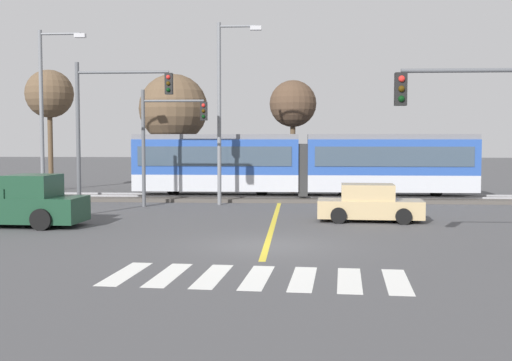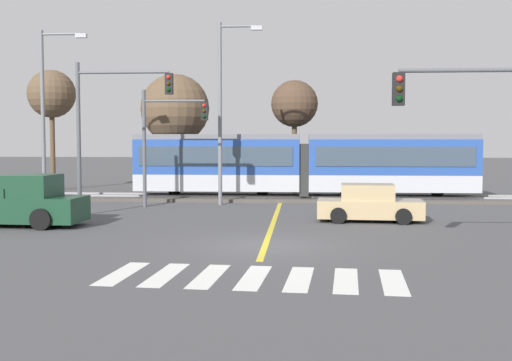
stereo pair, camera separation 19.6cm
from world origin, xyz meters
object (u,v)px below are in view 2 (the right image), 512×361
object	(u,v)px
pickup_truck	(17,204)
bare_tree_west	(175,109)
sedan_crossing	(369,204)
light_rail_tram	(304,163)
street_lamp_west	(47,106)
traffic_light_near_right	(479,125)
bare_tree_far_west	(52,95)
bare_tree_east	(294,105)
street_lamp_centre	(224,103)
traffic_light_far_left	(166,131)
traffic_light_mid_left	(109,115)

from	to	relation	value
pickup_truck	bare_tree_west	size ratio (longest dim) A/B	0.73
sedan_crossing	bare_tree_west	xyz separation A→B (m)	(-10.80, 14.26, 4.57)
light_rail_tram	street_lamp_west	xyz separation A→B (m)	(-13.12, -3.22, 3.00)
traffic_light_near_right	bare_tree_west	world-z (taller)	bare_tree_west
sedan_crossing	bare_tree_far_west	world-z (taller)	bare_tree_far_west
traffic_light_near_right	street_lamp_west	bearing A→B (deg)	141.64
bare_tree_east	traffic_light_near_right	bearing A→B (deg)	-76.40
traffic_light_near_right	bare_tree_east	distance (m)	22.69
street_lamp_centre	bare_tree_far_west	size ratio (longest dim) A/B	1.17
traffic_light_near_right	bare_tree_far_west	size ratio (longest dim) A/B	0.71
sedan_crossing	bare_tree_west	size ratio (longest dim) A/B	0.57
street_lamp_west	street_lamp_centre	world-z (taller)	street_lamp_centre
sedan_crossing	traffic_light_far_left	bearing A→B (deg)	152.32
street_lamp_centre	traffic_light_mid_left	bearing A→B (deg)	-130.84
sedan_crossing	pickup_truck	bearing A→B (deg)	-170.15
light_rail_tram	traffic_light_far_left	world-z (taller)	traffic_light_far_left
sedan_crossing	street_lamp_centre	distance (m)	10.14
light_rail_tram	bare_tree_east	bearing A→B (deg)	97.39
traffic_light_near_right	bare_tree_far_west	xyz separation A→B (m)	(-21.09, 22.86, 2.50)
bare_tree_far_west	bare_tree_west	distance (m)	8.26
traffic_light_mid_left	bare_tree_far_west	distance (m)	15.80
light_rail_tram	traffic_light_near_right	distance (m)	18.05
traffic_light_far_left	bare_tree_far_west	world-z (taller)	bare_tree_far_west
street_lamp_west	bare_tree_east	distance (m)	14.80
street_lamp_centre	sedan_crossing	bearing A→B (deg)	-42.65
traffic_light_near_right	street_lamp_centre	distance (m)	16.90
light_rail_tram	bare_tree_east	distance (m)	5.81
pickup_truck	traffic_light_near_right	size ratio (longest dim) A/B	0.99
pickup_truck	bare_tree_far_west	distance (m)	18.64
traffic_light_far_left	traffic_light_mid_left	distance (m)	4.21
street_lamp_west	traffic_light_mid_left	bearing A→B (deg)	-45.60
traffic_light_mid_left	street_lamp_west	xyz separation A→B (m)	(-4.70, 4.80, 0.65)
light_rail_tram	traffic_light_near_right	bearing A→B (deg)	-74.79
sedan_crossing	bare_tree_west	bearing A→B (deg)	127.15
traffic_light_mid_left	bare_tree_west	size ratio (longest dim) A/B	0.89
bare_tree_far_west	traffic_light_far_left	bearing A→B (deg)	-45.35
light_rail_tram	pickup_truck	world-z (taller)	light_rail_tram
bare_tree_west	traffic_light_far_left	bearing A→B (deg)	-81.38
pickup_truck	traffic_light_near_right	distance (m)	17.04
light_rail_tram	bare_tree_west	distance (m)	10.17
street_lamp_west	bare_tree_far_west	bearing A→B (deg)	110.39
sedan_crossing	traffic_light_near_right	xyz separation A→B (m)	(2.09, -8.20, 3.02)
street_lamp_centre	bare_tree_far_west	distance (m)	14.99
traffic_light_near_right	street_lamp_west	xyz separation A→B (m)	(-17.84, 14.12, 1.33)
light_rail_tram	traffic_light_far_left	size ratio (longest dim) A/B	3.22
sedan_crossing	traffic_light_near_right	world-z (taller)	traffic_light_near_right
light_rail_tram	pickup_truck	distance (m)	15.99
sedan_crossing	street_lamp_west	xyz separation A→B (m)	(-15.75, 5.92, 4.34)
street_lamp_west	bare_tree_west	xyz separation A→B (m)	(4.95, 8.34, 0.22)
traffic_light_mid_left	street_lamp_centre	world-z (taller)	street_lamp_centre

